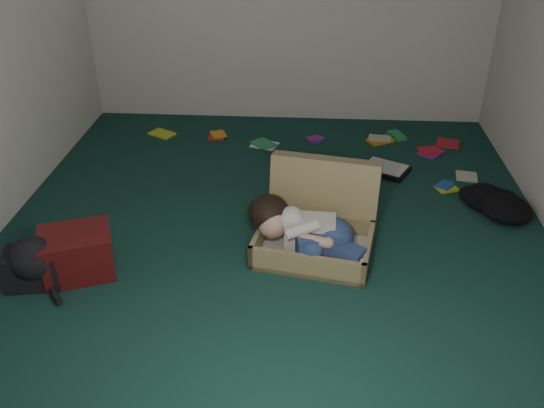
# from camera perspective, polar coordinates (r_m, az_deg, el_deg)

# --- Properties ---
(floor) EXTENTS (4.50, 4.50, 0.00)m
(floor) POSITION_cam_1_polar(r_m,az_deg,el_deg) (4.19, 0.14, -3.08)
(floor) COLOR #13372E
(floor) RESTS_ON ground
(wall_front) EXTENTS (4.50, 0.00, 4.50)m
(wall_front) POSITION_cam_1_polar(r_m,az_deg,el_deg) (1.61, -5.02, -9.03)
(wall_front) COLOR white
(wall_front) RESTS_ON ground
(suitcase) EXTENTS (0.90, 0.88, 0.57)m
(suitcase) POSITION_cam_1_polar(r_m,az_deg,el_deg) (4.02, 4.59, -1.81)
(suitcase) COLOR #9C8556
(suitcase) RESTS_ON floor
(person) EXTENTS (0.81, 0.51, 0.35)m
(person) POSITION_cam_1_polar(r_m,az_deg,el_deg) (3.85, 3.31, -2.66)
(person) COLOR silver
(person) RESTS_ON suitcase
(maroon_bin) EXTENTS (0.55, 0.49, 0.31)m
(maroon_bin) POSITION_cam_1_polar(r_m,az_deg,el_deg) (3.93, -18.74, -4.66)
(maroon_bin) COLOR #501010
(maroon_bin) RESTS_ON floor
(backpack) EXTENTS (0.48, 0.41, 0.26)m
(backpack) POSITION_cam_1_polar(r_m,az_deg,el_deg) (3.96, -22.57, -5.73)
(backpack) COLOR black
(backpack) RESTS_ON floor
(clothing_pile) EXTENTS (0.53, 0.45, 0.15)m
(clothing_pile) POSITION_cam_1_polar(r_m,az_deg,el_deg) (4.79, 21.30, 0.37)
(clothing_pile) COLOR black
(clothing_pile) RESTS_ON floor
(paper_tray) EXTENTS (0.47, 0.44, 0.05)m
(paper_tray) POSITION_cam_1_polar(r_m,az_deg,el_deg) (5.13, 11.14, 3.43)
(paper_tray) COLOR black
(paper_tray) RESTS_ON floor
(book_scatter) EXTENTS (3.01, 1.24, 0.02)m
(book_scatter) POSITION_cam_1_polar(r_m,az_deg,el_deg) (5.50, 7.66, 5.51)
(book_scatter) COLOR #CEDB26
(book_scatter) RESTS_ON floor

